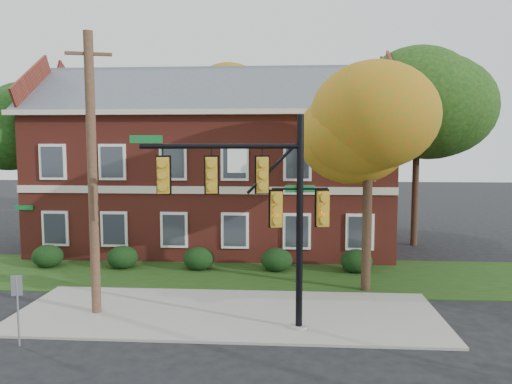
# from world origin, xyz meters

# --- Properties ---
(ground) EXTENTS (120.00, 120.00, 0.00)m
(ground) POSITION_xyz_m (0.00, 0.00, 0.00)
(ground) COLOR black
(ground) RESTS_ON ground
(sidewalk) EXTENTS (14.00, 5.00, 0.08)m
(sidewalk) POSITION_xyz_m (0.00, 1.00, 0.04)
(sidewalk) COLOR gray
(sidewalk) RESTS_ON ground
(grass_strip) EXTENTS (30.00, 6.00, 0.04)m
(grass_strip) POSITION_xyz_m (0.00, 6.00, 0.02)
(grass_strip) COLOR #193811
(grass_strip) RESTS_ON ground
(apartment_building) EXTENTS (18.80, 8.80, 9.74)m
(apartment_building) POSITION_xyz_m (-2.00, 11.95, 4.99)
(apartment_building) COLOR maroon
(apartment_building) RESTS_ON ground
(hedge_far_left) EXTENTS (1.40, 1.26, 1.05)m
(hedge_far_left) POSITION_xyz_m (-9.00, 6.70, 0.53)
(hedge_far_left) COLOR black
(hedge_far_left) RESTS_ON ground
(hedge_left) EXTENTS (1.40, 1.26, 1.05)m
(hedge_left) POSITION_xyz_m (-5.50, 6.70, 0.53)
(hedge_left) COLOR black
(hedge_left) RESTS_ON ground
(hedge_center) EXTENTS (1.40, 1.26, 1.05)m
(hedge_center) POSITION_xyz_m (-2.00, 6.70, 0.53)
(hedge_center) COLOR black
(hedge_center) RESTS_ON ground
(hedge_right) EXTENTS (1.40, 1.26, 1.05)m
(hedge_right) POSITION_xyz_m (1.50, 6.70, 0.53)
(hedge_right) COLOR black
(hedge_right) RESTS_ON ground
(hedge_far_right) EXTENTS (1.40, 1.26, 1.05)m
(hedge_far_right) POSITION_xyz_m (5.00, 6.70, 0.53)
(hedge_far_right) COLOR black
(hedge_far_right) RESTS_ON ground
(tree_near_right) EXTENTS (4.50, 4.25, 8.58)m
(tree_near_right) POSITION_xyz_m (5.22, 3.87, 6.67)
(tree_near_right) COLOR black
(tree_near_right) RESTS_ON ground
(tree_left_rear) EXTENTS (5.40, 5.10, 8.88)m
(tree_left_rear) POSITION_xyz_m (-11.73, 10.84, 6.68)
(tree_left_rear) COLOR black
(tree_left_rear) RESTS_ON ground
(tree_right_rear) EXTENTS (6.30, 5.95, 10.62)m
(tree_right_rear) POSITION_xyz_m (9.31, 12.81, 8.12)
(tree_right_rear) COLOR black
(tree_right_rear) RESTS_ON ground
(tree_far_rear) EXTENTS (6.84, 6.46, 11.52)m
(tree_far_rear) POSITION_xyz_m (-0.66, 19.79, 8.84)
(tree_far_rear) COLOR black
(tree_far_rear) RESTS_ON ground
(traffic_signal) EXTENTS (5.81, 1.00, 6.52)m
(traffic_signal) POSITION_xyz_m (1.20, -0.44, 4.05)
(traffic_signal) COLOR gray
(traffic_signal) RESTS_ON ground
(utility_pole) EXTENTS (1.40, 0.51, 9.22)m
(utility_pole) POSITION_xyz_m (-4.34, 0.72, 4.68)
(utility_pole) COLOR #463020
(utility_pole) RESTS_ON ground
(sign_post) EXTENTS (0.29, 0.12, 2.02)m
(sign_post) POSITION_xyz_m (-5.50, -2.00, 1.37)
(sign_post) COLOR slate
(sign_post) RESTS_ON ground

